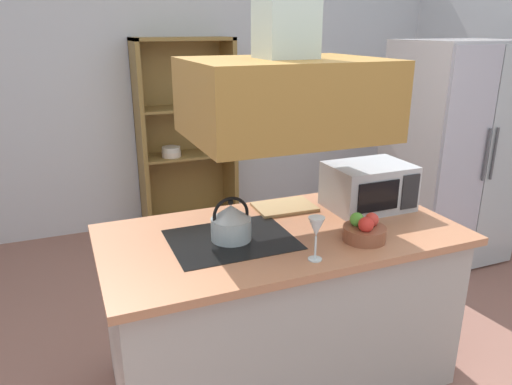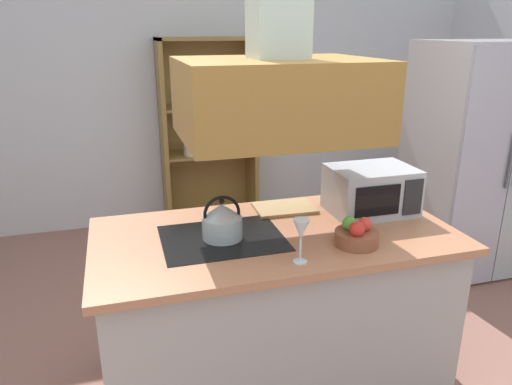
{
  "view_description": "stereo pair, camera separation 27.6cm",
  "coord_description": "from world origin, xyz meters",
  "px_view_note": "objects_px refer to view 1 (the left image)",
  "views": [
    {
      "loc": [
        -0.94,
        -1.71,
        1.89
      ],
      "look_at": [
        0.05,
        0.71,
        1.0
      ],
      "focal_mm": 33.88,
      "sensor_mm": 36.0,
      "label": 1
    },
    {
      "loc": [
        -0.68,
        -1.8,
        1.89
      ],
      "look_at": [
        0.05,
        0.71,
        1.0
      ],
      "focal_mm": 33.88,
      "sensor_mm": 36.0,
      "label": 2
    }
  ],
  "objects_px": {
    "cutting_board": "(284,207)",
    "refrigerator": "(450,154)",
    "kettle": "(231,222)",
    "microwave": "(369,186)",
    "fruit_bowl": "(364,230)",
    "wine_glass_on_counter": "(316,229)",
    "dish_cabinet": "(186,146)"
  },
  "relations": [
    {
      "from": "wine_glass_on_counter",
      "to": "dish_cabinet",
      "type": "bearing_deg",
      "value": 87.64
    },
    {
      "from": "kettle",
      "to": "dish_cabinet",
      "type": "bearing_deg",
      "value": 80.83
    },
    {
      "from": "dish_cabinet",
      "to": "wine_glass_on_counter",
      "type": "height_order",
      "value": "dish_cabinet"
    },
    {
      "from": "dish_cabinet",
      "to": "wine_glass_on_counter",
      "type": "xyz_separation_m",
      "value": [
        -0.11,
        -2.77,
        0.24
      ]
    },
    {
      "from": "fruit_bowl",
      "to": "cutting_board",
      "type": "bearing_deg",
      "value": 107.34
    },
    {
      "from": "microwave",
      "to": "wine_glass_on_counter",
      "type": "relative_size",
      "value": 2.23
    },
    {
      "from": "microwave",
      "to": "wine_glass_on_counter",
      "type": "distance_m",
      "value": 0.77
    },
    {
      "from": "refrigerator",
      "to": "wine_glass_on_counter",
      "type": "relative_size",
      "value": 8.77
    },
    {
      "from": "cutting_board",
      "to": "microwave",
      "type": "bearing_deg",
      "value": -20.62
    },
    {
      "from": "kettle",
      "to": "refrigerator",
      "type": "bearing_deg",
      "value": 21.99
    },
    {
      "from": "kettle",
      "to": "cutting_board",
      "type": "distance_m",
      "value": 0.53
    },
    {
      "from": "kettle",
      "to": "microwave",
      "type": "bearing_deg",
      "value": 8.11
    },
    {
      "from": "dish_cabinet",
      "to": "microwave",
      "type": "distance_m",
      "value": 2.36
    },
    {
      "from": "refrigerator",
      "to": "cutting_board",
      "type": "xyz_separation_m",
      "value": [
        -1.81,
        -0.61,
        0.01
      ]
    },
    {
      "from": "dish_cabinet",
      "to": "microwave",
      "type": "xyz_separation_m",
      "value": [
        0.49,
        -2.3,
        0.22
      ]
    },
    {
      "from": "kettle",
      "to": "fruit_bowl",
      "type": "relative_size",
      "value": 1.05
    },
    {
      "from": "refrigerator",
      "to": "kettle",
      "type": "relative_size",
      "value": 8.14
    },
    {
      "from": "refrigerator",
      "to": "fruit_bowl",
      "type": "height_order",
      "value": "refrigerator"
    },
    {
      "from": "wine_glass_on_counter",
      "to": "fruit_bowl",
      "type": "height_order",
      "value": "wine_glass_on_counter"
    },
    {
      "from": "microwave",
      "to": "wine_glass_on_counter",
      "type": "height_order",
      "value": "microwave"
    },
    {
      "from": "refrigerator",
      "to": "cutting_board",
      "type": "bearing_deg",
      "value": -161.4
    },
    {
      "from": "refrigerator",
      "to": "wine_glass_on_counter",
      "type": "height_order",
      "value": "refrigerator"
    },
    {
      "from": "refrigerator",
      "to": "kettle",
      "type": "bearing_deg",
      "value": -158.01
    },
    {
      "from": "dish_cabinet",
      "to": "kettle",
      "type": "xyz_separation_m",
      "value": [
        -0.39,
        -2.42,
        0.19
      ]
    },
    {
      "from": "cutting_board",
      "to": "refrigerator",
      "type": "bearing_deg",
      "value": 18.6
    },
    {
      "from": "kettle",
      "to": "microwave",
      "type": "height_order",
      "value": "microwave"
    },
    {
      "from": "microwave",
      "to": "kettle",
      "type": "bearing_deg",
      "value": -171.89
    },
    {
      "from": "refrigerator",
      "to": "microwave",
      "type": "relative_size",
      "value": 3.93
    },
    {
      "from": "microwave",
      "to": "fruit_bowl",
      "type": "relative_size",
      "value": 2.18
    },
    {
      "from": "dish_cabinet",
      "to": "kettle",
      "type": "height_order",
      "value": "dish_cabinet"
    },
    {
      "from": "dish_cabinet",
      "to": "fruit_bowl",
      "type": "distance_m",
      "value": 2.69
    },
    {
      "from": "dish_cabinet",
      "to": "cutting_board",
      "type": "xyz_separation_m",
      "value": [
        0.04,
        -2.13,
        0.1
      ]
    }
  ]
}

